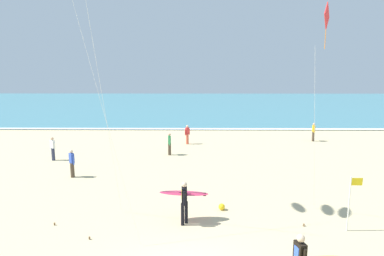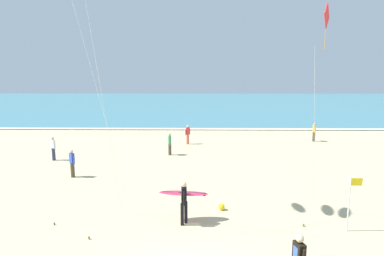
{
  "view_description": "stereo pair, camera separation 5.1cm",
  "coord_description": "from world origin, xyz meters",
  "views": [
    {
      "loc": [
        0.27,
        -7.8,
        5.75
      ],
      "look_at": [
        0.11,
        8.0,
        3.06
      ],
      "focal_mm": 30.03,
      "sensor_mm": 36.0,
      "label": 1
    },
    {
      "loc": [
        0.32,
        -7.8,
        5.75
      ],
      "look_at": [
        0.11,
        8.0,
        3.06
      ],
      "focal_mm": 30.03,
      "sensor_mm": 36.0,
      "label": 2
    }
  ],
  "objects": [
    {
      "name": "shoreline_foam",
      "position": [
        0.0,
        25.04,
        0.09
      ],
      "size": [
        160.0,
        0.88,
        0.01
      ],
      "primitive_type": "cube",
      "color": "white",
      "rests_on": "ocean_water"
    },
    {
      "name": "lifeguard_flag",
      "position": [
        5.95,
        3.34,
        1.27
      ],
      "size": [
        0.45,
        0.05,
        2.1
      ],
      "color": "silver",
      "rests_on": "ground"
    },
    {
      "name": "beach_ball",
      "position": [
        1.41,
        5.14,
        0.14
      ],
      "size": [
        0.28,
        0.28,
        0.28
      ],
      "primitive_type": "sphere",
      "color": "yellow",
      "rests_on": "ground"
    },
    {
      "name": "bystander_red_top",
      "position": [
        -0.38,
        18.12,
        0.81
      ],
      "size": [
        0.4,
        0.35,
        1.59
      ],
      "color": "#D8593F",
      "rests_on": "ground"
    },
    {
      "name": "bystander_yellow_top",
      "position": [
        10.42,
        19.36,
        0.81
      ],
      "size": [
        0.22,
        0.5,
        1.59
      ],
      "color": "#4C3D2D",
      "rests_on": "ground"
    },
    {
      "name": "bystander_green_top",
      "position": [
        -1.56,
        14.49,
        0.81
      ],
      "size": [
        0.23,
        0.49,
        1.59
      ],
      "color": "#4C3D2D",
      "rests_on": "ground"
    },
    {
      "name": "kite_diamond_scarlet_mid",
      "position": [
        5.36,
        5.24,
        7.61
      ],
      "size": [
        1.28,
        2.11,
        8.5
      ],
      "color": "red",
      "rests_on": "ground"
    },
    {
      "name": "surfer_lead",
      "position": [
        -0.15,
        3.97,
        1.04
      ],
      "size": [
        1.97,
        0.96,
        1.71
      ],
      "color": "black",
      "rests_on": "ground"
    },
    {
      "name": "bystander_blue_top",
      "position": [
        -6.61,
        9.44,
        0.81
      ],
      "size": [
        0.39,
        0.37,
        1.59
      ],
      "color": "#4C3D2D",
      "rests_on": "ground"
    },
    {
      "name": "ocean_water",
      "position": [
        0.0,
        54.74,
        0.04
      ],
      "size": [
        160.0,
        60.0,
        0.08
      ],
      "primitive_type": "cube",
      "color": "teal",
      "rests_on": "ground"
    },
    {
      "name": "bystander_white_top",
      "position": [
        -9.24,
        12.96,
        0.81
      ],
      "size": [
        0.45,
        0.31,
        1.59
      ],
      "color": "#2D334C",
      "rests_on": "ground"
    }
  ]
}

